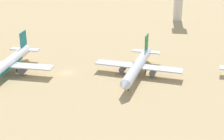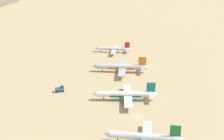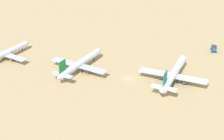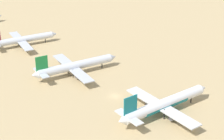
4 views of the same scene
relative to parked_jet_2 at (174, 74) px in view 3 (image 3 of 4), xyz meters
name	(u,v)px [view 3 (image 3 of 4)]	position (x,y,z in m)	size (l,w,h in m)	color
ground_plane	(129,78)	(-4.58, 19.81, -3.77)	(1800.00, 1800.00, 0.00)	tan
parked_jet_2	(174,74)	(0.00, 0.00, 0.00)	(39.31, 31.93, 11.34)	silver
parked_jet_3	(80,64)	(-5.29, 44.37, -0.16)	(37.12, 30.36, 10.73)	silver
parked_jet_4	(7,53)	(-6.46, 84.98, -0.57)	(32.75, 26.84, 9.50)	silver
service_truck	(214,48)	(40.17, -13.00, -1.69)	(5.60, 3.77, 3.90)	#1E5999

